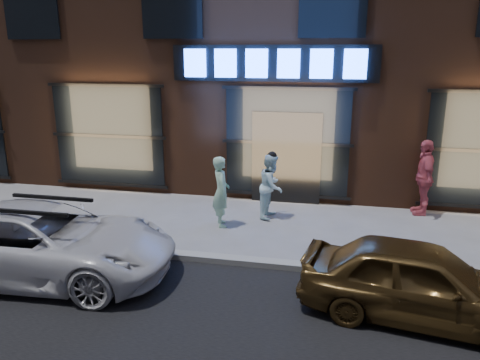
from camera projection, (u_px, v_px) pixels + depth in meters
The scene contains 8 objects.
ground at pixel (261, 266), 8.82m from camera, with size 90.00×90.00×0.00m, color slate.
curb at pixel (261, 263), 8.81m from camera, with size 60.00×0.25×0.12m, color gray.
storefront_building at pixel (304, 10), 14.96m from camera, with size 30.20×8.28×10.30m.
man_bowtie at pixel (221, 191), 10.64m from camera, with size 0.60×0.39×1.63m, color #AFE7BD.
man_cap at pixel (272, 186), 11.20m from camera, with size 0.76×0.59×1.56m, color white.
passerby at pixel (424, 177), 11.38m from camera, with size 1.09×0.45×1.86m, color #CC5461.
white_suv at pixel (43, 242), 8.29m from camera, with size 2.15×4.66×1.29m, color silver.
gold_sedan at pixel (420, 282), 6.95m from camera, with size 1.43×3.55×1.21m, color brown.
Camera 1 is at (1.27, -7.97, 3.94)m, focal length 35.00 mm.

